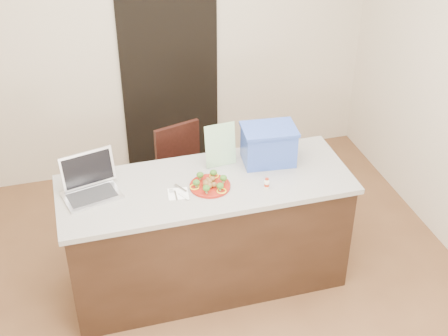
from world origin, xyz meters
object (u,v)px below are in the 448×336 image
object	(u,v)px
plate	(210,186)
yogurt_bottle	(267,184)
island	(207,233)
blue_box	(269,145)
napkin	(178,194)
laptop	(90,183)
chair	(181,171)

from	to	relation	value
plate	yogurt_bottle	distance (m)	0.39
island	blue_box	xyz separation A→B (m)	(0.51, 0.14, 0.60)
napkin	laptop	distance (m)	0.60
laptop	plate	bearing A→B (deg)	-25.58
island	yogurt_bottle	distance (m)	0.65
yogurt_bottle	plate	bearing A→B (deg)	163.16
island	plate	distance (m)	0.47
plate	island	bearing A→B (deg)	101.88
laptop	chair	world-z (taller)	laptop
napkin	laptop	xyz separation A→B (m)	(-0.57, 0.19, 0.07)
napkin	chair	xyz separation A→B (m)	(0.20, 0.88, -0.41)
laptop	blue_box	xyz separation A→B (m)	(1.29, 0.04, 0.07)
plate	yogurt_bottle	bearing A→B (deg)	-16.84
chair	blue_box	bearing A→B (deg)	-66.39
napkin	yogurt_bottle	distance (m)	0.61
blue_box	yogurt_bottle	bearing A→B (deg)	-104.98
island	blue_box	size ratio (longest dim) A/B	5.01
blue_box	chair	distance (m)	1.00
island	napkin	distance (m)	0.52
yogurt_bottle	laptop	world-z (taller)	laptop
laptop	chair	size ratio (longest dim) A/B	0.47
napkin	chair	bearing A→B (deg)	77.42
plate	laptop	world-z (taller)	laptop
island	plate	bearing A→B (deg)	-78.12
blue_box	plate	bearing A→B (deg)	-151.70
napkin	yogurt_bottle	xyz separation A→B (m)	(0.60, -0.09, 0.03)
laptop	yogurt_bottle	bearing A→B (deg)	-27.13
plate	yogurt_bottle	xyz separation A→B (m)	(0.37, -0.11, 0.02)
island	yogurt_bottle	xyz separation A→B (m)	(0.39, -0.18, 0.49)
plate	laptop	distance (m)	0.82
napkin	laptop	size ratio (longest dim) A/B	0.32
blue_box	chair	xyz separation A→B (m)	(-0.53, 0.65, -0.55)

